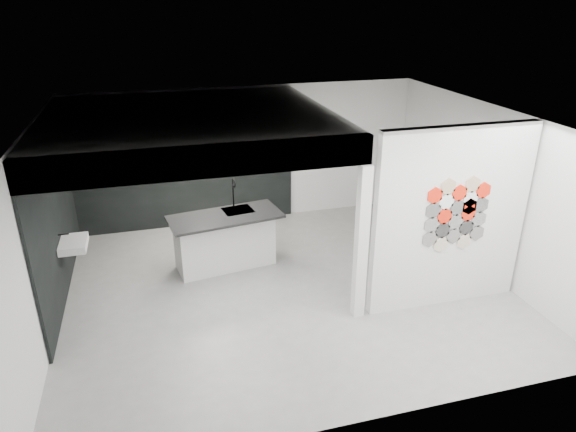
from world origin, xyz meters
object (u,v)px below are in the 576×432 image
at_px(glass_vase, 257,157).
at_px(wall_basin, 74,244).
at_px(glass_bowl, 257,157).
at_px(kitchen_island, 225,239).
at_px(kettle, 248,157).
at_px(bottle_dark, 166,164).
at_px(stockpot, 133,165).
at_px(utensil_cup, 163,165).
at_px(partition_panel, 451,219).

bearing_deg(glass_vase, wall_basin, -148.65).
relative_size(wall_basin, glass_bowl, 3.87).
xyz_separation_m(kitchen_island, kettle, (0.81, 1.85, 0.88)).
xyz_separation_m(kitchen_island, bottle_dark, (-0.83, 1.85, 0.88)).
bearing_deg(kitchen_island, glass_bowl, 53.10).
height_order(stockpot, glass_vase, stockpot).
distance_m(wall_basin, utensil_cup, 2.61).
xyz_separation_m(glass_vase, utensil_cup, (-1.88, 0.00, -0.02)).
distance_m(glass_bowl, utensil_cup, 1.88).
distance_m(stockpot, kettle, 2.26).
distance_m(partition_panel, kitchen_island, 3.77).
bearing_deg(partition_panel, bottle_dark, 135.24).
bearing_deg(glass_vase, kettle, 180.00).
height_order(kettle, utensil_cup, kettle).
bearing_deg(bottle_dark, kettle, 0.00).
bearing_deg(utensil_cup, kettle, 0.00).
height_order(stockpot, kettle, stockpot).
xyz_separation_m(partition_panel, kettle, (-2.25, 3.87, -0.01)).
bearing_deg(wall_basin, glass_bowl, 31.35).
relative_size(glass_bowl, bottle_dark, 1.03).
height_order(stockpot, utensil_cup, stockpot).
xyz_separation_m(stockpot, glass_vase, (2.44, 0.00, -0.02)).
distance_m(partition_panel, bottle_dark, 5.49).
xyz_separation_m(stockpot, utensil_cup, (0.56, 0.00, -0.04)).
xyz_separation_m(partition_panel, utensil_cup, (-3.95, 3.87, -0.02)).
xyz_separation_m(bottle_dark, utensil_cup, (-0.06, 0.00, -0.02)).
relative_size(glass_bowl, glass_vase, 1.04).
relative_size(partition_panel, glass_bowl, 18.04).
xyz_separation_m(stockpot, bottle_dark, (0.62, 0.00, -0.02)).
distance_m(glass_vase, bottle_dark, 1.82).
bearing_deg(glass_bowl, kettle, 180.00).
height_order(partition_panel, bottle_dark, partition_panel).
distance_m(kitchen_island, bottle_dark, 2.21).
relative_size(kettle, utensil_cup, 1.58).
height_order(kitchen_island, utensil_cup, kitchen_island).
relative_size(kettle, glass_vase, 1.18).
bearing_deg(stockpot, bottle_dark, 0.00).
relative_size(glass_vase, utensil_cup, 1.34).
bearing_deg(kitchen_island, glass_vase, 53.10).
xyz_separation_m(glass_bowl, utensil_cup, (-1.88, 0.00, 0.00)).
height_order(wall_basin, kettle, kettle).
xyz_separation_m(glass_bowl, bottle_dark, (-1.82, 0.00, 0.02)).
distance_m(wall_basin, kettle, 3.86).
xyz_separation_m(kitchen_island, glass_bowl, (0.99, 1.85, 0.86)).
bearing_deg(glass_bowl, glass_vase, 0.00).
height_order(bottle_dark, utensil_cup, bottle_dark).
bearing_deg(stockpot, glass_bowl, 0.00).
xyz_separation_m(kettle, utensil_cup, (-1.70, 0.00, -0.02)).
bearing_deg(kettle, wall_basin, -139.52).
height_order(glass_bowl, utensil_cup, same).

